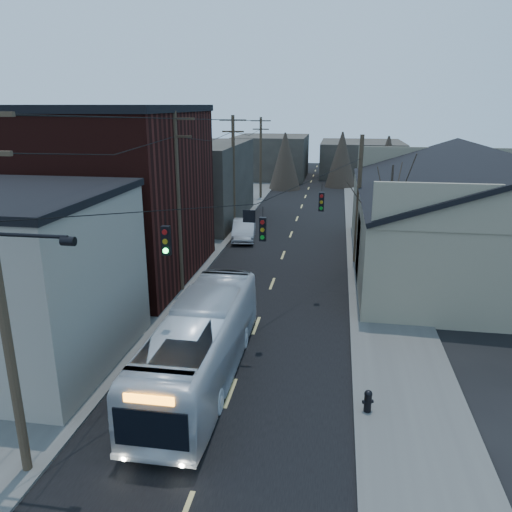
{
  "coord_description": "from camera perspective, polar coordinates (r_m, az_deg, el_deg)",
  "views": [
    {
      "loc": [
        3.55,
        -7.91,
        10.32
      ],
      "look_at": [
        -0.3,
        15.79,
        3.0
      ],
      "focal_mm": 35.0,
      "sensor_mm": 36.0,
      "label": 1
    }
  ],
  "objects": [
    {
      "name": "road_surface",
      "position": [
        39.45,
        3.75,
        1.76
      ],
      "size": [
        9.0,
        110.0,
        0.02
      ],
      "primitive_type": "cube",
      "color": "black",
      "rests_on": "ground"
    },
    {
      "name": "sidewalk_left",
      "position": [
        40.54,
        -5.44,
        2.21
      ],
      "size": [
        4.0,
        110.0,
        0.12
      ],
      "primitive_type": "cube",
      "color": "#474744",
      "rests_on": "ground"
    },
    {
      "name": "sidewalk_right",
      "position": [
        39.39,
        13.2,
        1.39
      ],
      "size": [
        4.0,
        110.0,
        0.12
      ],
      "primitive_type": "cube",
      "color": "#474744",
      "rests_on": "ground"
    },
    {
      "name": "building_clapboard",
      "position": [
        22.14,
        -25.95,
        -2.77
      ],
      "size": [
        8.0,
        8.0,
        7.0
      ],
      "primitive_type": "cube",
      "color": "gray",
      "rests_on": "ground"
    },
    {
      "name": "building_brick",
      "position": [
        31.48,
        -16.53,
        6.52
      ],
      "size": [
        10.0,
        12.0,
        10.0
      ],
      "primitive_type": "cube",
      "color": "black",
      "rests_on": "ground"
    },
    {
      "name": "building_left_far",
      "position": [
        46.32,
        -7.32,
        8.34
      ],
      "size": [
        9.0,
        14.0,
        7.0
      ],
      "primitive_type": "cube",
      "color": "#2E2A25",
      "rests_on": "ground"
    },
    {
      "name": "warehouse",
      "position": [
        35.08,
        24.64,
        2.84
      ],
      "size": [
        16.16,
        20.6,
        7.73
      ],
      "color": "#7D735B",
      "rests_on": "ground"
    },
    {
      "name": "building_far_left",
      "position": [
        73.9,
        1.79,
        11.25
      ],
      "size": [
        10.0,
        12.0,
        6.0
      ],
      "primitive_type": "cube",
      "color": "#2E2A25",
      "rests_on": "ground"
    },
    {
      "name": "building_far_right",
      "position": [
        78.38,
        11.92,
        10.86
      ],
      "size": [
        12.0,
        14.0,
        5.0
      ],
      "primitive_type": "cube",
      "color": "#2E2A25",
      "rests_on": "ground"
    },
    {
      "name": "bare_tree",
      "position": [
        28.86,
        14.85,
        2.91
      ],
      "size": [
        0.4,
        0.4,
        7.2
      ],
      "primitive_type": "cone",
      "color": "black",
      "rests_on": "ground"
    },
    {
      "name": "utility_lines",
      "position": [
        33.18,
        -2.5,
        7.62
      ],
      "size": [
        11.24,
        45.28,
        10.5
      ],
      "color": "#382B1E",
      "rests_on": "ground"
    },
    {
      "name": "bus",
      "position": [
        19.51,
        -6.31,
        -9.98
      ],
      "size": [
        2.57,
        10.89,
        3.03
      ],
      "primitive_type": "imported",
      "rotation": [
        0.0,
        0.0,
        3.14
      ],
      "color": "silver",
      "rests_on": "ground"
    },
    {
      "name": "parked_car",
      "position": [
        39.61,
        -1.38,
        3.03
      ],
      "size": [
        2.29,
        4.99,
        1.59
      ],
      "primitive_type": "imported",
      "rotation": [
        0.0,
        0.0,
        0.13
      ],
      "color": "#A1A3A8",
      "rests_on": "ground"
    },
    {
      "name": "fire_hydrant",
      "position": [
        18.29,
        12.67,
        -15.77
      ],
      "size": [
        0.4,
        0.28,
        0.82
      ],
      "rotation": [
        0.0,
        0.0,
        0.32
      ],
      "color": "black",
      "rests_on": "sidewalk_right"
    }
  ]
}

